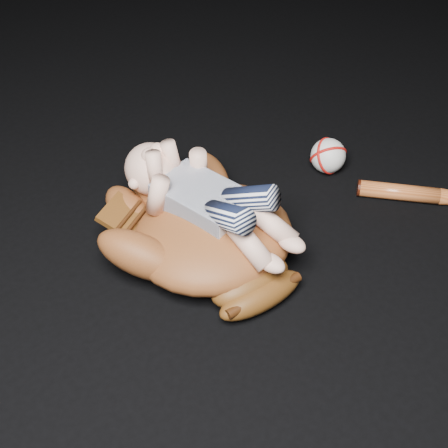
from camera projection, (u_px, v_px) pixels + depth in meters
name	position (u px, v px, depth m)	size (l,w,h in m)	color
baseball_glove	(213.00, 229.00, 1.22)	(0.40, 0.46, 0.14)	#643115
newborn_baby	(215.00, 199.00, 1.19)	(0.19, 0.41, 0.16)	#EEB499
baseball	(328.00, 156.00, 1.45)	(0.08, 0.08, 0.08)	silver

